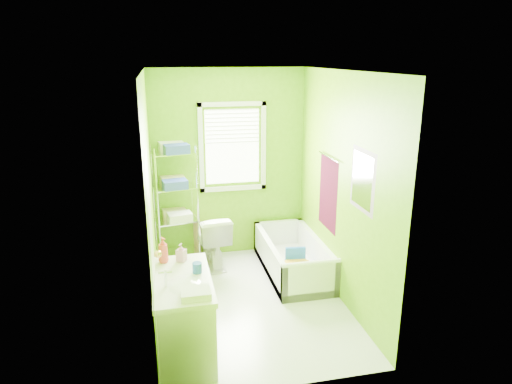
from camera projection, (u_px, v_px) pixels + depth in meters
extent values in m
plane|color=silver|center=(250.00, 302.00, 5.30)|extent=(2.90, 2.90, 0.00)
cube|color=#5D9807|center=(229.00, 165.00, 6.28)|extent=(2.10, 0.04, 2.60)
cube|color=#5D9807|center=(287.00, 248.00, 3.56)|extent=(2.10, 0.04, 2.60)
cube|color=#5D9807|center=(151.00, 201.00, 4.71)|extent=(0.04, 2.90, 2.60)
cube|color=#5D9807|center=(341.00, 189.00, 5.13)|extent=(0.04, 2.90, 2.60)
cube|color=white|center=(250.00, 71.00, 4.55)|extent=(2.10, 2.90, 0.04)
cube|color=white|center=(232.00, 147.00, 6.21)|extent=(0.74, 0.01, 1.01)
cube|color=white|center=(233.00, 188.00, 6.36)|extent=(0.92, 0.05, 0.06)
cube|color=white|center=(232.00, 104.00, 6.02)|extent=(0.92, 0.05, 0.06)
cube|color=white|center=(201.00, 149.00, 6.10)|extent=(0.06, 0.05, 1.22)
cube|color=white|center=(263.00, 146.00, 6.28)|extent=(0.06, 0.05, 1.22)
cube|color=white|center=(232.00, 126.00, 6.10)|extent=(0.72, 0.02, 0.50)
cube|color=white|center=(154.00, 270.00, 3.86)|extent=(0.02, 0.80, 2.00)
sphere|color=gold|center=(158.00, 254.00, 4.18)|extent=(0.07, 0.07, 0.07)
cube|color=#3C0719|center=(328.00, 193.00, 5.50)|extent=(0.02, 0.58, 0.90)
cylinder|color=silver|center=(329.00, 157.00, 5.37)|extent=(0.02, 0.62, 0.02)
cube|color=#CC5972|center=(363.00, 181.00, 4.55)|extent=(0.02, 0.54, 0.64)
cube|color=white|center=(362.00, 181.00, 4.54)|extent=(0.01, 0.44, 0.54)
cube|color=white|center=(292.00, 268.00, 6.01)|extent=(0.71, 1.52, 0.10)
cube|color=white|center=(269.00, 258.00, 5.90)|extent=(0.07, 1.52, 0.45)
cube|color=white|center=(316.00, 254.00, 6.03)|extent=(0.07, 1.52, 0.45)
cube|color=white|center=(311.00, 282.00, 5.29)|extent=(0.71, 0.07, 0.45)
cube|color=white|center=(279.00, 236.00, 6.64)|extent=(0.71, 0.07, 0.45)
cylinder|color=white|center=(311.00, 264.00, 5.22)|extent=(0.71, 0.07, 0.07)
cylinder|color=#1355B2|center=(297.00, 269.00, 5.80)|extent=(0.37, 0.37, 0.07)
cylinder|color=yellow|center=(297.00, 265.00, 5.78)|extent=(0.35, 0.35, 0.05)
cube|color=#1355B2|center=(295.00, 256.00, 5.90)|extent=(0.27, 0.07, 0.24)
imported|color=white|center=(212.00, 240.00, 6.13)|extent=(0.49, 0.76, 0.74)
cube|color=silver|center=(184.00, 318.00, 4.32)|extent=(0.50, 1.01, 0.73)
cube|color=white|center=(182.00, 280.00, 4.20)|extent=(0.53, 1.04, 0.05)
ellipsoid|color=white|center=(185.00, 288.00, 4.08)|extent=(0.35, 0.45, 0.12)
cylinder|color=silver|center=(166.00, 280.00, 4.02)|extent=(0.03, 0.03, 0.16)
cylinder|color=silver|center=(165.00, 272.00, 4.00)|extent=(0.12, 0.02, 0.02)
imported|color=#EC4547|center=(163.00, 250.00, 4.48)|extent=(0.14, 0.14, 0.26)
imported|color=#CB83B0|center=(181.00, 252.00, 4.52)|extent=(0.12, 0.12, 0.19)
cylinder|color=#17499B|center=(197.00, 268.00, 4.29)|extent=(0.09, 0.09, 0.10)
cube|color=white|center=(196.00, 294.00, 3.86)|extent=(0.25, 0.20, 0.06)
cylinder|color=silver|center=(158.00, 212.00, 5.85)|extent=(0.02, 0.02, 1.65)
cylinder|color=silver|center=(154.00, 204.00, 6.13)|extent=(0.02, 0.02, 1.65)
cylinder|color=silver|center=(198.00, 207.00, 6.04)|extent=(0.02, 0.02, 1.65)
cylinder|color=silver|center=(192.00, 200.00, 6.32)|extent=(0.02, 0.02, 1.65)
cube|color=silver|center=(178.00, 252.00, 6.28)|extent=(0.59, 0.43, 0.02)
cube|color=silver|center=(177.00, 220.00, 6.14)|extent=(0.59, 0.43, 0.02)
cube|color=silver|center=(175.00, 187.00, 6.01)|extent=(0.59, 0.43, 0.02)
cube|color=silver|center=(173.00, 153.00, 5.88)|extent=(0.59, 0.43, 0.02)
cube|color=#304BB0|center=(177.00, 149.00, 5.78)|extent=(0.34, 0.25, 0.11)
cube|color=white|center=(171.00, 146.00, 5.97)|extent=(0.34, 0.25, 0.11)
cube|color=#304BB0|center=(175.00, 184.00, 5.89)|extent=(0.34, 0.25, 0.11)
cube|color=#D2C380|center=(172.00, 180.00, 6.10)|extent=(0.34, 0.25, 0.11)
cube|color=white|center=(180.00, 217.00, 6.06)|extent=(0.34, 0.25, 0.11)
cube|color=#D2C380|center=(174.00, 212.00, 6.24)|extent=(0.34, 0.25, 0.11)
cube|color=#F1A4B1|center=(197.00, 235.00, 6.32)|extent=(0.07, 0.29, 0.51)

